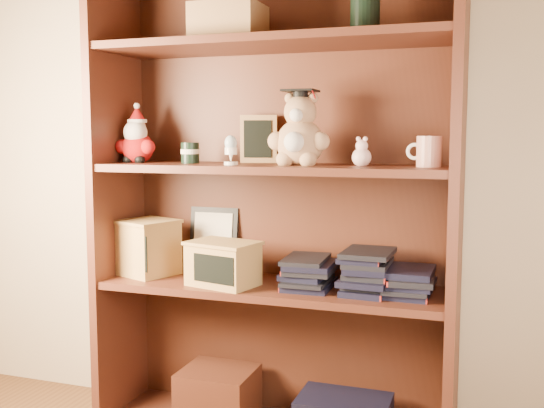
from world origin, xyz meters
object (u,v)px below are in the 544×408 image
Objects in this scene: treats_box at (148,247)px; grad_teddy_bear at (300,136)px; bookcase at (276,215)px; teacher_mug at (428,152)px.

grad_teddy_bear is at bearing -0.68° from treats_box.
grad_teddy_bear is (0.10, -0.06, 0.27)m from bookcase.
bookcase is 15.15× the size of teacher_mug.
treats_box is (-0.46, -0.05, -0.13)m from bookcase.
grad_teddy_bear is 2.35× the size of teacher_mug.
bookcase is 0.55m from teacher_mug.
grad_teddy_bear is 0.40m from teacher_mug.
treats_box is at bearing -173.68° from bookcase.
treats_box is at bearing -179.95° from teacher_mug.
bookcase is 6.91× the size of treats_box.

